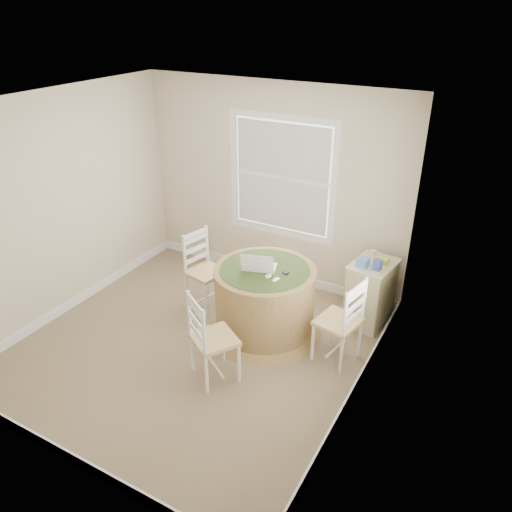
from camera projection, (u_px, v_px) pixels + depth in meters
The scene contains 14 objects.
room at pixel (211, 237), 5.00m from camera, with size 3.64×3.64×2.64m.
round_table at pixel (265, 298), 5.58m from camera, with size 1.31×1.31×0.82m.
chair_left at pixel (207, 272), 6.06m from camera, with size 0.42×0.40×0.95m, color white, non-canonical shape.
chair_near at pixel (214, 339), 4.87m from camera, with size 0.42×0.40×0.95m, color white, non-canonical shape.
chair_right at pixel (338, 321), 5.13m from camera, with size 0.42×0.40×0.95m, color white, non-canonical shape.
laptop at pixel (259, 266), 5.40m from camera, with size 0.43×0.40×0.25m.
mouse at pixel (268, 276), 5.27m from camera, with size 0.06×0.10×0.04m, color white.
phone at pixel (276, 280), 5.21m from camera, with size 0.04×0.09×0.02m, color #B7BABF.
keys at pixel (285, 273), 5.33m from camera, with size 0.06×0.05×0.03m, color black.
corner_chest at pixel (370, 293), 5.78m from camera, with size 0.51×0.64×0.78m.
tissue_box at pixel (363, 262), 5.51m from camera, with size 0.12×0.12×0.10m, color #5283BB.
box_yellow at pixel (381, 260), 5.59m from camera, with size 0.15×0.10×0.06m, color #B5C947.
box_blue at pixel (378, 265), 5.43m from camera, with size 0.08×0.08×0.12m, color #3847A9.
cup_cream at pixel (373, 254), 5.71m from camera, with size 0.07×0.07×0.09m, color beige.
Camera 1 is at (2.75, -3.58, 3.43)m, focal length 35.00 mm.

